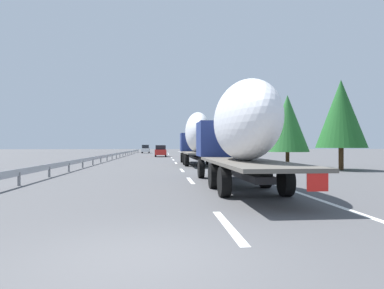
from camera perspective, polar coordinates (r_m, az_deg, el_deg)
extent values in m
plane|color=#4C4C4F|center=(45.49, -5.55, -2.44)|extent=(260.00, 260.00, 0.00)
cube|color=white|center=(7.80, 6.05, -13.40)|extent=(3.20, 0.20, 0.01)
cube|color=white|center=(17.44, -0.26, -6.06)|extent=(3.20, 0.20, 0.01)
cube|color=white|center=(24.63, -1.70, -4.34)|extent=(3.20, 0.20, 0.01)
cube|color=white|center=(35.05, -2.72, -3.10)|extent=(3.20, 0.20, 0.01)
cube|color=white|center=(42.56, -3.15, -2.59)|extent=(3.20, 0.20, 0.01)
cube|color=white|center=(50.09, -3.45, -2.23)|extent=(3.20, 0.20, 0.01)
cube|color=white|center=(69.38, -3.92, -1.66)|extent=(3.20, 0.20, 0.01)
cube|color=white|center=(73.82, -3.99, -1.57)|extent=(3.20, 0.20, 0.01)
cube|color=white|center=(81.68, -4.10, -1.44)|extent=(3.20, 0.20, 0.01)
cube|color=white|center=(50.75, 0.72, -2.20)|extent=(110.00, 0.20, 0.01)
cube|color=navy|center=(36.13, 0.07, 0.39)|extent=(2.40, 2.50, 1.90)
cube|color=black|center=(37.23, -0.09, 1.14)|extent=(0.08, 2.12, 0.80)
cube|color=#262628|center=(33.39, 0.50, -2.10)|extent=(10.17, 0.70, 0.24)
cube|color=#59544C|center=(30.63, 1.00, -1.40)|extent=(8.65, 2.50, 0.12)
ellipsoid|color=white|center=(31.11, 0.91, 2.06)|extent=(6.67, 2.20, 3.62)
cube|color=red|center=(26.47, 3.48, -2.11)|extent=(0.04, 0.56, 0.56)
cylinder|color=black|center=(36.06, -1.68, -2.20)|extent=(1.04, 0.30, 1.04)
cylinder|color=black|center=(36.26, 1.80, -2.19)|extent=(1.04, 0.30, 1.04)
cylinder|color=black|center=(31.75, -1.21, -2.47)|extent=(1.04, 0.35, 1.04)
cylinder|color=black|center=(31.98, 2.73, -2.46)|extent=(1.04, 0.35, 1.04)
cylinder|color=black|center=(29.36, -0.88, -2.66)|extent=(1.04, 0.35, 1.04)
cylinder|color=black|center=(29.60, 3.37, -2.64)|extent=(1.04, 0.35, 1.04)
cube|color=navy|center=(18.89, 4.85, 0.91)|extent=(2.40, 2.50, 1.90)
cube|color=black|center=(19.99, 4.30, 2.29)|extent=(0.08, 2.12, 0.80)
cube|color=#262628|center=(16.10, 6.62, -4.16)|extent=(10.58, 0.70, 0.24)
cube|color=#59544C|center=(13.28, 9.16, -2.98)|extent=(9.10, 2.50, 0.12)
ellipsoid|color=white|center=(13.71, 8.71, 3.92)|extent=(6.74, 2.20, 3.14)
cube|color=red|center=(9.26, 20.30, -5.67)|extent=(0.04, 0.56, 0.56)
cylinder|color=black|center=(18.77, 1.53, -4.06)|extent=(1.04, 0.30, 1.04)
cylinder|color=black|center=(19.15, 8.10, -3.98)|extent=(1.04, 0.30, 1.04)
cylinder|color=black|center=(14.27, 3.66, -5.28)|extent=(1.04, 0.35, 1.04)
cylinder|color=black|center=(14.77, 12.16, -5.10)|extent=(1.04, 0.35, 1.04)
cylinder|color=black|center=(11.92, 5.43, -6.29)|extent=(1.04, 0.35, 1.04)
cylinder|color=black|center=(12.51, 15.44, -5.99)|extent=(1.04, 0.35, 1.04)
cube|color=black|center=(99.73, -5.35, -0.79)|extent=(4.31, 1.74, 0.84)
cube|color=black|center=(99.40, -5.35, -0.36)|extent=(2.37, 1.53, 0.65)
cylinder|color=black|center=(101.08, -5.78, -1.02)|extent=(0.64, 0.22, 0.64)
cylinder|color=black|center=(101.07, -4.91, -1.02)|extent=(0.64, 0.22, 0.64)
cylinder|color=black|center=(98.41, -5.80, -1.04)|extent=(0.64, 0.22, 0.64)
cylinder|color=black|center=(98.40, -4.90, -1.04)|extent=(0.64, 0.22, 0.64)
cube|color=white|center=(81.59, -7.78, -0.92)|extent=(4.30, 1.81, 0.84)
cube|color=black|center=(81.26, -7.80, -0.34)|extent=(2.37, 1.59, 0.81)
cylinder|color=black|center=(82.97, -8.30, -1.20)|extent=(0.64, 0.22, 0.64)
cylinder|color=black|center=(82.90, -7.19, -1.20)|extent=(0.64, 0.22, 0.64)
cylinder|color=black|center=(80.31, -8.40, -1.23)|extent=(0.64, 0.22, 0.64)
cylinder|color=black|center=(80.23, -7.26, -1.23)|extent=(0.64, 0.22, 0.64)
cube|color=red|center=(54.87, -5.28, -1.28)|extent=(4.22, 1.81, 0.84)
cube|color=black|center=(54.55, -5.28, -0.48)|extent=(2.32, 1.59, 0.69)
cylinder|color=black|center=(56.20, -6.10, -1.68)|extent=(0.64, 0.22, 0.64)
cylinder|color=black|center=(56.19, -4.46, -1.68)|extent=(0.64, 0.22, 0.64)
cylinder|color=black|center=(53.59, -6.15, -1.75)|extent=(0.64, 0.22, 0.64)
cylinder|color=black|center=(53.58, -4.42, -1.76)|extent=(0.64, 0.22, 0.64)
cylinder|color=gray|center=(56.77, 1.31, -0.77)|extent=(0.10, 0.10, 2.42)
cube|color=#2D569E|center=(56.77, 1.31, 0.80)|extent=(0.06, 0.90, 0.70)
cylinder|color=#472D19|center=(94.07, 0.80, -0.71)|extent=(0.34, 0.34, 1.86)
cone|color=#194C1E|center=(94.11, 0.80, 1.61)|extent=(3.92, 3.92, 5.75)
cylinder|color=#472D19|center=(27.29, 23.72, -2.22)|extent=(0.35, 0.35, 1.62)
cone|color=#1E5B23|center=(27.38, 23.72, 4.75)|extent=(3.62, 3.62, 5.03)
cylinder|color=#472D19|center=(91.04, 2.32, -0.91)|extent=(0.30, 0.30, 1.27)
cone|color=#286B2D|center=(91.05, 2.32, 0.88)|extent=(3.97, 3.97, 4.43)
cylinder|color=#472D19|center=(30.89, 15.72, -2.34)|extent=(0.33, 0.33, 1.25)
cone|color=#286B2D|center=(30.93, 15.72, 3.43)|extent=(3.71, 3.71, 4.98)
cube|color=#9EA0A5|center=(48.88, -12.57, -1.57)|extent=(94.00, 0.06, 0.32)
cube|color=slate|center=(17.04, -27.02, -5.17)|extent=(0.10, 0.10, 0.60)
cube|color=slate|center=(20.88, -22.83, -4.26)|extent=(0.10, 0.10, 0.60)
cube|color=slate|center=(24.80, -19.95, -3.61)|extent=(0.10, 0.10, 0.60)
cube|color=slate|center=(28.76, -17.86, -3.14)|extent=(0.10, 0.10, 0.60)
cube|color=slate|center=(32.75, -16.28, -2.78)|extent=(0.10, 0.10, 0.60)
cube|color=slate|center=(36.77, -15.05, -2.50)|extent=(0.10, 0.10, 0.60)
cube|color=slate|center=(40.80, -14.06, -2.27)|extent=(0.10, 0.10, 0.60)
cube|color=slate|center=(44.84, -13.25, -2.08)|extent=(0.10, 0.10, 0.60)
cube|color=slate|center=(48.88, -12.57, -1.93)|extent=(0.10, 0.10, 0.60)
cube|color=slate|center=(52.94, -12.00, -1.79)|extent=(0.10, 0.10, 0.60)
cube|color=slate|center=(57.00, -11.51, -1.68)|extent=(0.10, 0.10, 0.60)
cube|color=slate|center=(61.06, -11.08, -1.58)|extent=(0.10, 0.10, 0.60)
cube|color=slate|center=(65.12, -10.71, -1.49)|extent=(0.10, 0.10, 0.60)
cube|color=slate|center=(69.19, -10.38, -1.42)|extent=(0.10, 0.10, 0.60)
cube|color=slate|center=(73.26, -10.09, -1.35)|extent=(0.10, 0.10, 0.60)
cube|color=slate|center=(77.33, -9.83, -1.29)|extent=(0.10, 0.10, 0.60)
cube|color=slate|center=(81.41, -9.59, -1.23)|extent=(0.10, 0.10, 0.60)
cube|color=slate|center=(85.48, -9.38, -1.18)|extent=(0.10, 0.10, 0.60)
cube|color=slate|center=(89.56, -9.18, -1.14)|extent=(0.10, 0.10, 0.60)
cube|color=slate|center=(93.63, -9.01, -1.09)|extent=(0.10, 0.10, 0.60)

